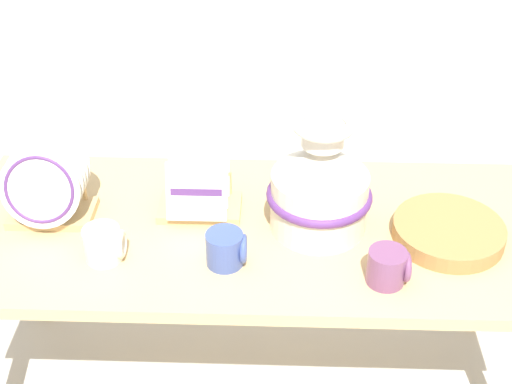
{
  "coord_description": "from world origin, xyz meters",
  "views": [
    {
      "loc": [
        0.05,
        -1.48,
        1.77
      ],
      "look_at": [
        0.0,
        0.0,
        0.73
      ],
      "focal_mm": 50.0,
      "sensor_mm": 36.0,
      "label": 1
    }
  ],
  "objects_px": {
    "mug_cream_glaze": "(105,244)",
    "mug_cobalt_glaze": "(227,249)",
    "ceramic_vase": "(320,184)",
    "mug_plum_glaze": "(389,267)",
    "dish_rack_square_plates": "(199,195)",
    "dish_rack_round_plates": "(47,189)",
    "wicker_charger_stack": "(448,232)"
  },
  "relations": [
    {
      "from": "mug_cream_glaze",
      "to": "mug_cobalt_glaze",
      "type": "bearing_deg",
      "value": -1.39
    },
    {
      "from": "ceramic_vase",
      "to": "mug_cream_glaze",
      "type": "distance_m",
      "value": 0.56
    },
    {
      "from": "mug_cobalt_glaze",
      "to": "mug_plum_glaze",
      "type": "relative_size",
      "value": 1.0
    },
    {
      "from": "dish_rack_square_plates",
      "to": "mug_cobalt_glaze",
      "type": "height_order",
      "value": "dish_rack_square_plates"
    },
    {
      "from": "dish_rack_round_plates",
      "to": "mug_cream_glaze",
      "type": "distance_m",
      "value": 0.24
    },
    {
      "from": "mug_cobalt_glaze",
      "to": "ceramic_vase",
      "type": "bearing_deg",
      "value": 34.49
    },
    {
      "from": "wicker_charger_stack",
      "to": "mug_plum_glaze",
      "type": "relative_size",
      "value": 2.83
    },
    {
      "from": "ceramic_vase",
      "to": "dish_rack_round_plates",
      "type": "distance_m",
      "value": 0.71
    },
    {
      "from": "wicker_charger_stack",
      "to": "mug_cobalt_glaze",
      "type": "height_order",
      "value": "mug_cobalt_glaze"
    },
    {
      "from": "wicker_charger_stack",
      "to": "mug_cream_glaze",
      "type": "height_order",
      "value": "mug_cream_glaze"
    },
    {
      "from": "dish_rack_square_plates",
      "to": "mug_plum_glaze",
      "type": "relative_size",
      "value": 2.2
    },
    {
      "from": "mug_plum_glaze",
      "to": "mug_cobalt_glaze",
      "type": "bearing_deg",
      "value": 172.06
    },
    {
      "from": "dish_rack_square_plates",
      "to": "wicker_charger_stack",
      "type": "relative_size",
      "value": 0.78
    },
    {
      "from": "mug_cobalt_glaze",
      "to": "dish_rack_square_plates",
      "type": "bearing_deg",
      "value": 112.32
    },
    {
      "from": "dish_rack_round_plates",
      "to": "mug_plum_glaze",
      "type": "bearing_deg",
      "value": -14.27
    },
    {
      "from": "wicker_charger_stack",
      "to": "dish_rack_round_plates",
      "type": "bearing_deg",
      "value": 177.12
    },
    {
      "from": "ceramic_vase",
      "to": "mug_cream_glaze",
      "type": "xyz_separation_m",
      "value": [
        -0.53,
        -0.15,
        -0.09
      ]
    },
    {
      "from": "dish_rack_round_plates",
      "to": "wicker_charger_stack",
      "type": "xyz_separation_m",
      "value": [
        1.04,
        -0.05,
        -0.07
      ]
    },
    {
      "from": "wicker_charger_stack",
      "to": "mug_plum_glaze",
      "type": "xyz_separation_m",
      "value": [
        -0.17,
        -0.17,
        0.02
      ]
    },
    {
      "from": "ceramic_vase",
      "to": "dish_rack_square_plates",
      "type": "relative_size",
      "value": 1.43
    },
    {
      "from": "mug_cream_glaze",
      "to": "wicker_charger_stack",
      "type": "bearing_deg",
      "value": 7.05
    },
    {
      "from": "ceramic_vase",
      "to": "mug_plum_glaze",
      "type": "height_order",
      "value": "ceramic_vase"
    },
    {
      "from": "mug_cobalt_glaze",
      "to": "mug_cream_glaze",
      "type": "xyz_separation_m",
      "value": [
        -0.3,
        0.01,
        0.0
      ]
    },
    {
      "from": "dish_rack_round_plates",
      "to": "mug_plum_glaze",
      "type": "distance_m",
      "value": 0.89
    },
    {
      "from": "mug_cobalt_glaze",
      "to": "mug_plum_glaze",
      "type": "bearing_deg",
      "value": -7.94
    },
    {
      "from": "dish_rack_square_plates",
      "to": "mug_plum_glaze",
      "type": "distance_m",
      "value": 0.54
    },
    {
      "from": "ceramic_vase",
      "to": "dish_rack_round_plates",
      "type": "relative_size",
      "value": 1.4
    },
    {
      "from": "dish_rack_square_plates",
      "to": "wicker_charger_stack",
      "type": "distance_m",
      "value": 0.65
    },
    {
      "from": "mug_cream_glaze",
      "to": "mug_plum_glaze",
      "type": "relative_size",
      "value": 1.0
    },
    {
      "from": "dish_rack_square_plates",
      "to": "wicker_charger_stack",
      "type": "bearing_deg",
      "value": -8.69
    },
    {
      "from": "dish_rack_round_plates",
      "to": "mug_cream_glaze",
      "type": "bearing_deg",
      "value": -41.76
    },
    {
      "from": "ceramic_vase",
      "to": "mug_cobalt_glaze",
      "type": "bearing_deg",
      "value": -145.51
    }
  ]
}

